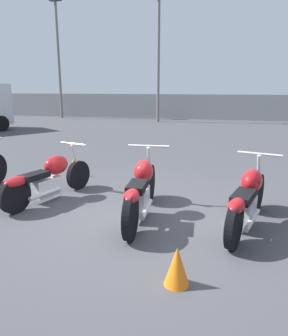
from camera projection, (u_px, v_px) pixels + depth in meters
ground_plane at (135, 219)px, 4.98m from camera, size 60.00×60.00×0.00m
fence_back at (202, 107)px, 19.85m from camera, size 40.00×0.04×1.50m
light_pole_left at (58, 49)px, 20.09m from camera, size 0.70×0.35×7.11m
light_pole_right at (158, 47)px, 17.77m from camera, size 0.70×0.35×6.78m
motorcycle_slot_1 at (48, 178)px, 5.70m from camera, size 0.85×1.97×0.93m
motorcycle_slot_2 at (141, 191)px, 4.91m from camera, size 0.69×2.17×1.01m
motorcycle_slot_3 at (248, 199)px, 4.57m from camera, size 0.84×2.02×0.97m
traffic_cone_near at (177, 266)px, 3.28m from camera, size 0.26×0.26×0.41m
traffic_cone_far at (74, 166)px, 7.36m from camera, size 0.32×0.32×0.42m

